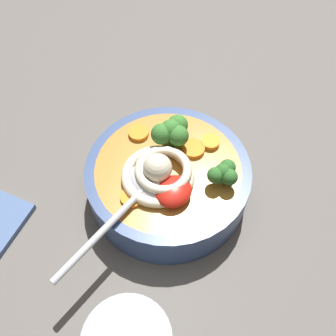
% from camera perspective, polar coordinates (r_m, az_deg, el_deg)
% --- Properties ---
extents(table_slab, '(1.31, 1.31, 0.03)m').
position_cam_1_polar(table_slab, '(0.53, -3.10, -5.93)').
color(table_slab, '#5B5651').
rests_on(table_slab, ground).
extents(soup_bowl, '(0.21, 0.21, 0.06)m').
position_cam_1_polar(soup_bowl, '(0.50, 0.00, -1.77)').
color(soup_bowl, '#334775').
rests_on(soup_bowl, table_slab).
extents(noodle_pile, '(0.10, 0.10, 0.04)m').
position_cam_1_polar(noodle_pile, '(0.46, -1.29, -0.62)').
color(noodle_pile, beige).
rests_on(noodle_pile, soup_bowl).
extents(soup_spoon, '(0.17, 0.06, 0.02)m').
position_cam_1_polar(soup_spoon, '(0.45, -3.98, -3.50)').
color(soup_spoon, '#B7B7BC').
rests_on(soup_spoon, soup_bowl).
extents(chili_sauce_dollop, '(0.05, 0.04, 0.02)m').
position_cam_1_polar(chili_sauce_dollop, '(0.45, 0.80, -3.45)').
color(chili_sauce_dollop, red).
rests_on(chili_sauce_dollop, soup_bowl).
extents(broccoli_floret_right, '(0.04, 0.03, 0.03)m').
position_cam_1_polar(broccoli_floret_right, '(0.45, 8.18, -0.73)').
color(broccoli_floret_right, '#7A9E60').
rests_on(broccoli_floret_right, soup_bowl).
extents(broccoli_floret_near_spoon, '(0.05, 0.04, 0.04)m').
position_cam_1_polar(broccoli_floret_near_spoon, '(0.48, 0.61, 5.38)').
color(broccoli_floret_near_spoon, '#7A9E60').
rests_on(broccoli_floret_near_spoon, soup_bowl).
extents(carrot_slice_front, '(0.03, 0.03, 0.01)m').
position_cam_1_polar(carrot_slice_front, '(0.51, -4.35, 5.16)').
color(carrot_slice_front, orange).
rests_on(carrot_slice_front, soup_bowl).
extents(carrot_slice_center, '(0.02, 0.02, 0.01)m').
position_cam_1_polar(carrot_slice_center, '(0.50, 6.24, 3.79)').
color(carrot_slice_center, orange).
rests_on(carrot_slice_center, soup_bowl).
extents(carrot_slice_far, '(0.03, 0.03, 0.01)m').
position_cam_1_polar(carrot_slice_far, '(0.49, 3.72, 2.85)').
color(carrot_slice_far, orange).
rests_on(carrot_slice_far, soup_bowl).
extents(carrot_slice_beside_chili, '(0.03, 0.03, 0.00)m').
position_cam_1_polar(carrot_slice_beside_chili, '(0.45, -5.28, -4.26)').
color(carrot_slice_beside_chili, orange).
rests_on(carrot_slice_beside_chili, soup_bowl).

